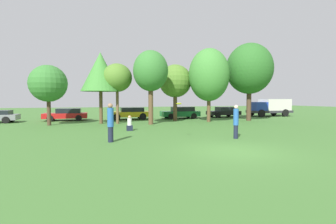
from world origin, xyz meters
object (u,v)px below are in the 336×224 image
(person_thrower, at_px, (111,122))
(parked_car_green, at_px, (181,112))
(frisbee, at_px, (179,104))
(tree_4, at_px, (175,81))
(parked_car_yellow, at_px, (130,113))
(tree_1, at_px, (100,72))
(tree_5, at_px, (209,75))
(tree_2, at_px, (117,78))
(bystander_sitting, at_px, (130,124))
(delivery_truck_blue, at_px, (270,107))
(person_catcher, at_px, (236,121))
(tree_3, at_px, (151,71))
(parked_car_red, at_px, (67,114))
(tree_0, at_px, (48,84))
(parked_car_black, at_px, (224,112))
(tree_6, at_px, (249,69))

(person_thrower, distance_m, parked_car_green, 15.96)
(frisbee, height_order, tree_4, tree_4)
(person_thrower, bearing_deg, parked_car_yellow, 85.06)
(person_thrower, height_order, tree_1, tree_1)
(person_thrower, distance_m, tree_5, 13.69)
(tree_2, relative_size, parked_car_green, 1.24)
(parked_car_green, bearing_deg, tree_4, 60.42)
(bystander_sitting, relative_size, tree_1, 0.17)
(tree_2, bearing_deg, delivery_truck_blue, 11.94)
(tree_5, bearing_deg, frisbee, -124.24)
(tree_5, bearing_deg, person_catcher, -107.78)
(tree_3, distance_m, parked_car_red, 10.36)
(person_catcher, xyz_separation_m, parked_car_yellow, (-3.71, 14.67, -0.27))
(tree_3, relative_size, tree_5, 0.90)
(bystander_sitting, bearing_deg, delivery_truck_blue, 26.20)
(parked_car_green, bearing_deg, tree_1, 22.18)
(tree_4, xyz_separation_m, parked_car_red, (-10.43, 3.47, -3.30))
(bystander_sitting, relative_size, tree_4, 0.19)
(person_catcher, bearing_deg, person_thrower, 0.00)
(parked_car_red, height_order, parked_car_yellow, parked_car_yellow)
(parked_car_yellow, bearing_deg, tree_4, 145.06)
(parked_car_yellow, bearing_deg, tree_3, 100.47)
(tree_4, xyz_separation_m, parked_car_green, (1.51, 2.57, -3.25))
(bystander_sitting, bearing_deg, tree_5, 29.23)
(tree_4, xyz_separation_m, delivery_truck_blue, (13.55, 2.81, -2.72))
(person_thrower, bearing_deg, parked_car_red, 110.31)
(parked_car_yellow, bearing_deg, tree_0, 30.30)
(frisbee, distance_m, tree_0, 12.78)
(delivery_truck_blue, bearing_deg, parked_car_green, 1.96)
(tree_2, distance_m, parked_car_red, 7.44)
(person_thrower, distance_m, parked_car_black, 20.00)
(frisbee, distance_m, tree_5, 11.36)
(tree_3, xyz_separation_m, parked_car_red, (-7.30, 6.26, -3.88))
(delivery_truck_blue, bearing_deg, tree_4, 12.55)
(tree_0, relative_size, tree_6, 0.64)
(tree_6, distance_m, parked_car_black, 6.78)
(person_catcher, distance_m, tree_0, 15.43)
(tree_5, distance_m, parked_car_red, 14.73)
(parked_car_green, bearing_deg, parked_car_black, -173.99)
(person_catcher, xyz_separation_m, bystander_sitting, (-5.09, 5.16, -0.53))
(tree_2, distance_m, tree_3, 3.11)
(parked_car_yellow, bearing_deg, tree_6, 157.30)
(person_catcher, relative_size, parked_car_black, 0.48)
(frisbee, relative_size, tree_3, 0.05)
(tree_0, height_order, tree_1, tree_1)
(bystander_sitting, distance_m, parked_car_black, 15.97)
(frisbee, distance_m, tree_1, 11.23)
(parked_car_red, xyz_separation_m, parked_car_black, (17.67, -0.37, 0.02))
(tree_1, relative_size, tree_4, 1.12)
(person_thrower, distance_m, frisbee, 3.69)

